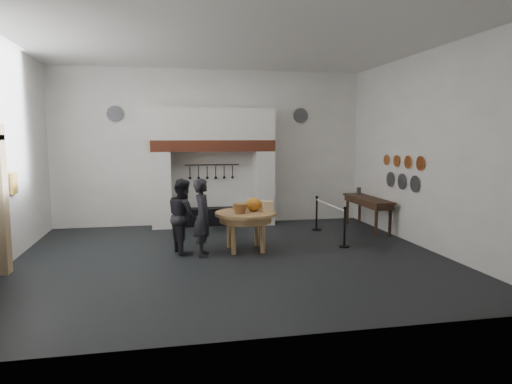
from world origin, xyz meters
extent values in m
cube|color=black|center=(0.00, 0.00, 0.00)|extent=(9.00, 8.00, 0.02)
cube|color=silver|center=(0.00, 0.00, 4.50)|extent=(9.00, 8.00, 0.02)
cube|color=white|center=(0.00, 4.00, 2.25)|extent=(9.00, 0.02, 4.50)
cube|color=white|center=(0.00, -4.00, 2.25)|extent=(9.00, 0.02, 4.50)
cube|color=white|center=(4.50, 0.00, 2.25)|extent=(0.02, 8.00, 4.50)
cube|color=silver|center=(-1.48, 3.65, 1.07)|extent=(0.55, 0.70, 2.15)
cube|color=silver|center=(1.48, 3.65, 1.07)|extent=(0.55, 0.70, 2.15)
cube|color=#9E442B|center=(0.00, 3.65, 2.31)|extent=(3.50, 0.72, 0.32)
cube|color=silver|center=(0.00, 3.65, 2.92)|extent=(3.50, 0.70, 0.90)
cube|color=black|center=(0.00, 3.72, 0.25)|extent=(1.90, 0.45, 0.50)
cylinder|color=black|center=(0.00, 3.92, 1.75)|extent=(1.60, 0.02, 0.02)
cube|color=tan|center=(-4.38, -0.30, 1.30)|extent=(0.22, 0.30, 2.60)
cube|color=gold|center=(-4.45, 0.80, 1.60)|extent=(0.05, 0.34, 0.44)
cylinder|color=tan|center=(0.40, 0.57, 0.84)|extent=(1.67, 1.67, 0.07)
ellipsoid|color=orange|center=(0.60, 0.67, 1.03)|extent=(0.36, 0.36, 0.31)
cube|color=#E6C789|center=(0.90, 0.52, 0.99)|extent=(0.22, 0.22, 0.24)
cube|color=#FFF198|center=(0.88, 0.82, 0.97)|extent=(0.18, 0.18, 0.20)
cone|color=#A77C3D|center=(0.25, 0.42, 0.98)|extent=(0.39, 0.39, 0.22)
ellipsoid|color=olive|center=(0.30, 0.92, 0.94)|extent=(0.31, 0.18, 0.13)
imported|color=black|center=(-0.59, 0.26, 0.84)|extent=(0.45, 0.64, 1.68)
imported|color=black|center=(-0.99, 0.66, 0.82)|extent=(0.82, 0.94, 1.65)
cube|color=#331F12|center=(4.10, 2.16, 0.87)|extent=(0.55, 2.20, 0.06)
cylinder|color=#49494E|center=(4.10, 2.76, 1.01)|extent=(0.12, 0.12, 0.22)
cylinder|color=#C6662D|center=(4.46, 0.20, 1.95)|extent=(0.03, 0.34, 0.34)
cylinder|color=#C6662D|center=(4.46, 0.75, 1.95)|extent=(0.03, 0.32, 0.32)
cylinder|color=#C6662D|center=(4.46, 1.30, 1.95)|extent=(0.03, 0.30, 0.30)
cylinder|color=#C6662D|center=(4.46, 1.85, 1.95)|extent=(0.03, 0.28, 0.28)
cylinder|color=#4C4C51|center=(4.46, 0.40, 1.45)|extent=(0.03, 0.40, 0.40)
cylinder|color=#4C4C51|center=(4.46, 1.00, 1.45)|extent=(0.03, 0.40, 0.40)
cylinder|color=#4C4C51|center=(4.46, 1.60, 1.45)|extent=(0.03, 0.40, 0.40)
cylinder|color=#4C4C51|center=(-2.70, 3.96, 3.20)|extent=(0.44, 0.03, 0.44)
cylinder|color=#4C4C51|center=(2.70, 3.96, 3.20)|extent=(0.44, 0.03, 0.44)
cylinder|color=black|center=(2.71, 0.39, 0.45)|extent=(0.05, 0.05, 0.90)
cylinder|color=black|center=(2.71, 2.39, 0.45)|extent=(0.05, 0.05, 0.90)
cylinder|color=silver|center=(2.71, 1.39, 0.85)|extent=(0.04, 2.00, 0.04)
camera|label=1|loc=(-1.38, -9.42, 2.55)|focal=32.00mm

